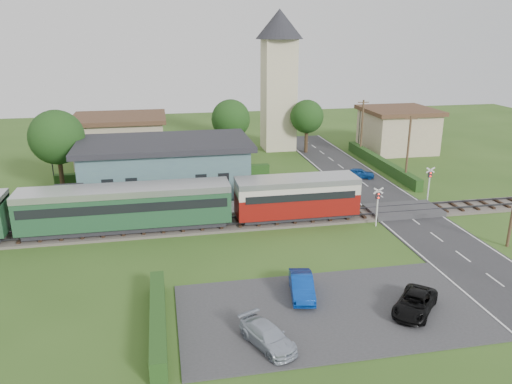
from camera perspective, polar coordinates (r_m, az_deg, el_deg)
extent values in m
plane|color=#2D4C19|center=(39.85, 4.83, -4.33)|extent=(120.00, 120.00, 0.00)
cube|color=#4C443D|center=(41.60, 4.09, -3.17)|extent=(76.00, 3.20, 0.20)
cube|color=#3F3F47|center=(40.84, 4.36, -3.12)|extent=(76.00, 0.08, 0.15)
cube|color=#3F3F47|center=(42.14, 3.85, -2.43)|extent=(76.00, 0.08, 0.15)
cube|color=#28282B|center=(43.51, 17.64, -3.15)|extent=(6.00, 70.00, 0.05)
cube|color=#333335|center=(29.21, 8.42, -13.31)|extent=(17.00, 9.00, 0.08)
cube|color=#333335|center=(45.08, 16.48, -2.02)|extent=(6.20, 3.40, 0.45)
cube|color=gray|center=(43.25, -9.94, -2.38)|extent=(30.00, 3.00, 0.45)
cube|color=beige|center=(43.47, -20.63, -1.21)|extent=(2.00, 2.00, 2.40)
cube|color=#232328|center=(43.09, -20.82, 0.39)|extent=(2.30, 2.30, 0.15)
cube|color=#476671|center=(48.11, -10.27, 2.43)|extent=(15.00, 8.00, 4.80)
cube|color=#232328|center=(47.48, -10.44, 5.51)|extent=(16.00, 9.00, 0.50)
cube|color=#232328|center=(44.72, -10.07, -0.51)|extent=(1.20, 0.12, 2.20)
cube|color=black|center=(44.58, -16.59, 0.69)|extent=(1.00, 0.12, 1.20)
cube|color=black|center=(44.41, -14.02, 0.85)|extent=(1.00, 0.12, 1.20)
cube|color=black|center=(44.45, -6.29, 1.31)|extent=(1.00, 0.12, 1.20)
cube|color=black|center=(44.64, -3.74, 1.45)|extent=(1.00, 0.12, 1.20)
cube|color=#232328|center=(41.52, 4.61, -2.50)|extent=(9.00, 2.20, 0.50)
cube|color=maroon|center=(41.18, 4.65, -1.20)|extent=(10.00, 2.80, 1.80)
cube|color=beige|center=(40.79, 4.69, 0.46)|extent=(10.00, 2.82, 0.90)
cube|color=black|center=(40.89, 4.68, -0.01)|extent=(9.00, 2.88, 0.60)
cube|color=#B8B9BB|center=(40.59, 4.71, 1.33)|extent=(10.00, 2.90, 0.45)
cube|color=#232328|center=(40.24, -14.45, -3.73)|extent=(15.20, 2.20, 0.50)
cube|color=#1F482C|center=(39.72, -14.61, -1.72)|extent=(16.00, 2.80, 2.60)
cube|color=black|center=(39.59, -14.66, -1.18)|extent=(15.40, 2.86, 0.70)
cube|color=#B8B9BB|center=(39.28, -14.77, 0.20)|extent=(16.00, 2.90, 0.50)
cube|color=beige|center=(65.71, 2.59, 10.96)|extent=(4.00, 4.00, 14.00)
cone|color=#232328|center=(65.21, 2.71, 18.65)|extent=(6.00, 6.00, 3.60)
cube|color=tan|center=(61.88, -15.20, 5.67)|extent=(10.00, 8.00, 5.00)
cube|color=#472D1E|center=(61.38, -15.41, 8.17)|extent=(10.80, 8.80, 0.50)
cube|color=tan|center=(67.85, 15.85, 6.67)|extent=(8.00, 8.00, 5.00)
cube|color=#472D1E|center=(67.40, 16.05, 8.96)|extent=(8.80, 8.80, 0.50)
cube|color=#193814|center=(27.57, -11.14, -14.18)|extent=(0.80, 9.00, 1.20)
cube|color=#193814|center=(58.76, 14.05, 3.21)|extent=(0.80, 18.00, 1.20)
cube|color=#193814|center=(52.92, -10.26, 1.89)|extent=(22.00, 0.80, 1.30)
cylinder|color=#332316|center=(52.01, -21.39, 2.25)|extent=(0.44, 0.44, 4.12)
sphere|color=#143311|center=(51.27, -21.81, 5.83)|extent=(5.20, 5.20, 5.20)
cylinder|color=#332316|center=(60.44, -2.86, 5.43)|extent=(0.44, 0.44, 3.85)
sphere|color=#143311|center=(59.84, -2.90, 8.35)|extent=(4.60, 4.60, 4.60)
cylinder|color=#332316|center=(64.50, 5.76, 6.05)|extent=(0.44, 0.44, 3.58)
sphere|color=#143311|center=(63.96, 5.84, 8.58)|extent=(4.20, 4.20, 4.20)
cylinder|color=#473321|center=(52.87, 16.97, 4.57)|extent=(0.22, 0.22, 7.00)
cube|color=#473321|center=(52.26, 17.29, 7.98)|extent=(1.40, 0.10, 0.10)
cylinder|color=#473321|center=(63.47, 12.00, 7.13)|extent=(0.22, 0.22, 7.00)
cube|color=#473321|center=(62.96, 12.19, 9.99)|extent=(1.40, 0.10, 0.10)
cylinder|color=silver|center=(41.10, 13.67, -1.85)|extent=(0.12, 0.12, 3.00)
cube|color=#232328|center=(40.75, 13.78, -0.39)|extent=(0.35, 0.18, 0.55)
sphere|color=#FF190C|center=(40.60, 13.86, -0.25)|extent=(0.14, 0.14, 0.14)
sphere|color=#FF190C|center=(40.69, 13.83, -0.65)|extent=(0.14, 0.14, 0.14)
cube|color=silver|center=(40.63, 13.82, 0.14)|extent=(0.84, 0.05, 0.55)
cube|color=silver|center=(40.63, 13.82, 0.14)|extent=(0.84, 0.05, 0.55)
cylinder|color=silver|center=(48.38, 19.14, 0.67)|extent=(0.12, 0.12, 3.00)
cube|color=#232328|center=(48.08, 19.27, 1.92)|extent=(0.35, 0.18, 0.55)
sphere|color=#FF190C|center=(47.94, 19.36, 2.05)|extent=(0.14, 0.14, 0.14)
sphere|color=#FF190C|center=(48.02, 19.32, 1.71)|extent=(0.14, 0.14, 0.14)
cube|color=silver|center=(47.97, 19.32, 2.38)|extent=(0.84, 0.05, 0.55)
cube|color=silver|center=(47.97, 19.32, 2.38)|extent=(0.84, 0.05, 0.55)
cylinder|color=#3F3F47|center=(58.01, -22.41, 4.12)|extent=(0.14, 0.14, 5.00)
sphere|color=orange|center=(57.52, -22.71, 6.53)|extent=(0.30, 0.30, 0.30)
cylinder|color=#3F3F47|center=(68.87, 11.74, 7.14)|extent=(0.14, 0.14, 5.00)
sphere|color=orange|center=(68.46, 11.88, 9.19)|extent=(0.30, 0.30, 0.30)
imported|color=navy|center=(54.20, 11.74, 2.11)|extent=(3.35, 2.07, 1.07)
imported|color=navy|center=(30.17, 5.26, -10.65)|extent=(1.93, 3.89, 1.23)
imported|color=#A7B0BF|center=(25.88, 1.35, -16.12)|extent=(2.84, 3.95, 1.06)
imported|color=black|center=(29.86, 17.70, -11.99)|extent=(3.97, 4.12, 1.09)
imported|color=gray|center=(42.95, -0.77, -0.53)|extent=(0.85, 0.73, 1.98)
imported|color=gray|center=(43.12, -16.29, -1.29)|extent=(0.75, 0.94, 1.86)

